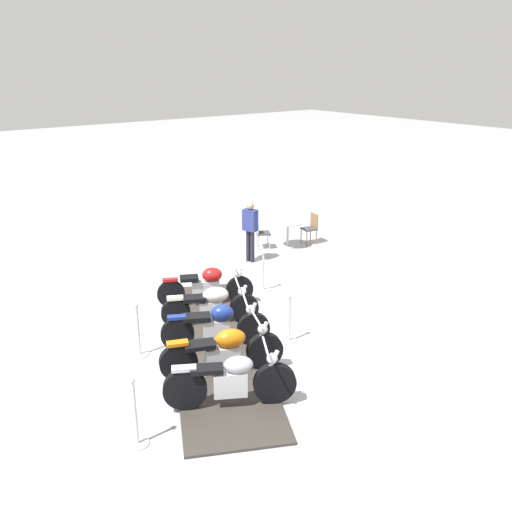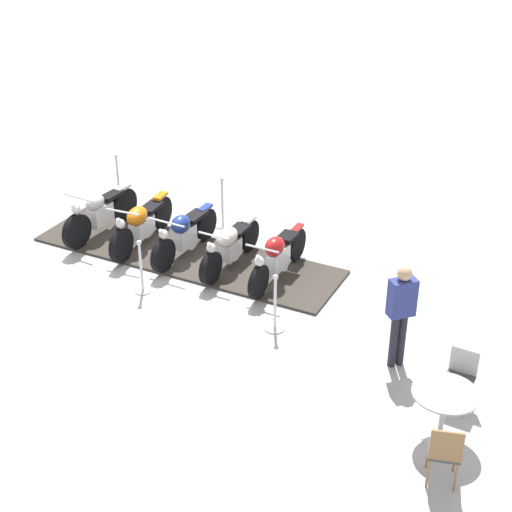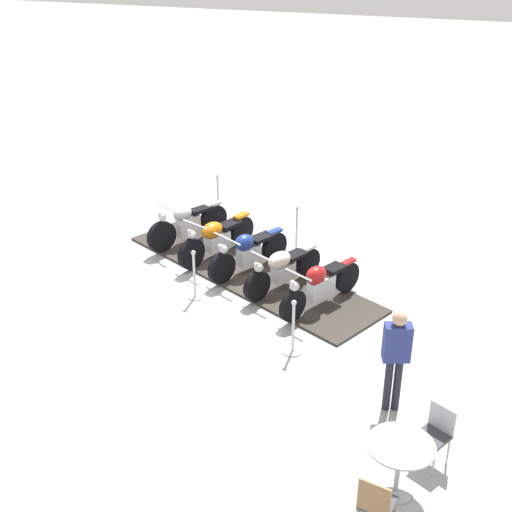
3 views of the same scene
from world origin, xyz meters
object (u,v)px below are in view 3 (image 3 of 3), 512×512
motorcycle_cream (282,268)px  stanchion_right_rear (293,337)px  stanchion_right_mid (195,281)px  cafe_chair_across_table (436,432)px  motorcycle_maroon (320,285)px  motorcycle_copper (216,237)px  cafe_chair_near_table (376,503)px  motorcycle_navy (248,252)px  cafe_table (400,456)px  bystander_person (396,352)px  stanchion_left_mid (296,237)px  motorcycle_chrome (187,224)px  stanchion_left_front (218,204)px

motorcycle_cream → stanchion_right_rear: stanchion_right_rear is taller
stanchion_right_mid → cafe_chair_across_table: stanchion_right_mid is taller
motorcycle_maroon → motorcycle_copper: bearing=-89.5°
stanchion_right_mid → cafe_chair_near_table: (4.34, -4.64, 0.18)m
motorcycle_navy → stanchion_right_mid: 1.46m
motorcycle_cream → stanchion_right_mid: (-1.54, -0.84, -0.13)m
motorcycle_maroon → stanchion_right_mid: bearing=-53.4°
stanchion_right_mid → stanchion_right_rear: size_ratio=1.00×
motorcycle_maroon → cafe_chair_near_table: (1.93, -5.02, 0.02)m
cafe_table → bystander_person: 1.75m
motorcycle_cream → cafe_table: motorcycle_cream is taller
cafe_chair_near_table → bystander_person: size_ratio=0.54×
motorcycle_navy → stanchion_left_mid: (0.68, 1.34, -0.16)m
motorcycle_chrome → stanchion_right_rear: bearing=76.0°
motorcycle_maroon → stanchion_right_rear: stanchion_right_rear is taller
motorcycle_navy → cafe_table: size_ratio=2.19×
bystander_person → motorcycle_chrome: bearing=31.9°
motorcycle_cream → motorcycle_chrome: bearing=-89.4°
stanchion_left_front → motorcycle_maroon: bearing=-45.1°
motorcycle_copper → cafe_chair_near_table: 7.84m
motorcycle_cream → cafe_chair_near_table: (2.81, -5.48, 0.05)m
motorcycle_copper → motorcycle_maroon: 2.97m
motorcycle_chrome → bystander_person: bearing=80.9°
motorcycle_navy → stanchion_left_front: (-1.66, 2.52, -0.14)m
stanchion_left_mid → stanchion_left_front: size_ratio=0.97×
stanchion_right_rear → stanchion_left_front: bearing=123.8°
motorcycle_cream → stanchion_left_front: size_ratio=1.67×
stanchion_left_mid → motorcycle_maroon: bearing=-64.4°
stanchion_right_mid → stanchion_right_rear: stanchion_right_mid is taller
stanchion_left_front → cafe_chair_across_table: bearing=-49.6°
motorcycle_copper → stanchion_right_rear: bearing=64.0°
stanchion_left_front → cafe_chair_across_table: stanchion_left_front is taller
stanchion_left_front → cafe_chair_across_table: (5.90, -6.93, 0.15)m
motorcycle_cream → motorcycle_maroon: (0.88, -0.46, 0.03)m
stanchion_left_front → cafe_chair_near_table: stanchion_left_front is taller
motorcycle_chrome → stanchion_right_mid: size_ratio=1.86×
stanchion_left_front → cafe_chair_near_table: bearing=-57.7°
motorcycle_copper → stanchion_left_mid: bearing=142.6°
motorcycle_navy → cafe_chair_across_table: (4.24, -4.41, 0.02)m
motorcycle_navy → motorcycle_copper: bearing=-87.9°
motorcycle_maroon → cafe_chair_across_table: (2.48, -3.50, 0.01)m
motorcycle_chrome → stanchion_right_rear: motorcycle_chrome is taller
stanchion_left_mid → cafe_table: size_ratio=1.25×
motorcycle_cream → motorcycle_navy: bearing=-89.5°
cafe_chair_across_table → stanchion_right_mid: bearing=-93.5°
motorcycle_copper → cafe_chair_near_table: (4.57, -6.37, 0.04)m
motorcycle_copper → stanchion_left_front: 2.23m
stanchion_left_mid → cafe_chair_across_table: stanchion_left_mid is taller
stanchion_left_front → cafe_chair_near_table: (5.35, -8.46, 0.17)m
motorcycle_maroon → cafe_chair_across_table: bearing=62.9°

